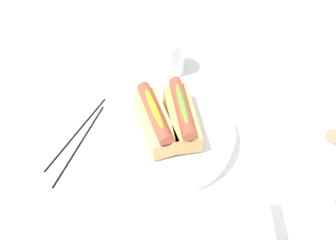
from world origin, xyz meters
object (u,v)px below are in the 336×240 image
(chopstick_near, at_px, (80,143))
(chopstick_far, at_px, (77,132))
(hotdog_back, at_px, (181,114))
(paper_towel_roll, at_px, (322,161))
(napkin_box, at_px, (244,228))
(water_glass, at_px, (170,57))
(hotdog_front, at_px, (154,120))
(serving_bowl, at_px, (168,132))

(chopstick_near, height_order, chopstick_far, same)
(hotdog_back, distance_m, chopstick_near, 0.22)
(paper_towel_roll, xyz_separation_m, napkin_box, (0.13, -0.15, 0.01))
(chopstick_far, bearing_deg, chopstick_near, 45.65)
(water_glass, bearing_deg, chopstick_far, -42.93)
(napkin_box, bearing_deg, hotdog_front, -147.61)
(napkin_box, bearing_deg, water_glass, -166.12)
(paper_towel_roll, bearing_deg, water_glass, -138.68)
(serving_bowl, distance_m, napkin_box, 0.26)
(serving_bowl, height_order, water_glass, water_glass)
(napkin_box, height_order, chopstick_near, napkin_box)
(serving_bowl, xyz_separation_m, hotdog_front, (0.01, -0.03, 0.05))
(chopstick_near, bearing_deg, napkin_box, 72.14)
(chopstick_far, bearing_deg, paper_towel_roll, 101.18)
(napkin_box, height_order, chopstick_far, napkin_box)
(paper_towel_roll, distance_m, chopstick_near, 0.46)
(chopstick_far, bearing_deg, napkin_box, 76.54)
(serving_bowl, distance_m, chopstick_near, 0.18)
(hotdog_back, relative_size, chopstick_far, 0.71)
(hotdog_front, height_order, napkin_box, napkin_box)
(hotdog_front, relative_size, paper_towel_roll, 1.18)
(hotdog_front, distance_m, paper_towel_roll, 0.31)
(napkin_box, bearing_deg, serving_bowl, -153.49)
(paper_towel_roll, xyz_separation_m, chopstick_near, (-0.07, -0.45, -0.06))
(serving_bowl, distance_m, paper_towel_roll, 0.29)
(chopstick_near, bearing_deg, chopstick_far, -141.35)
(napkin_box, relative_size, chopstick_far, 0.68)
(serving_bowl, distance_m, chopstick_far, 0.19)
(hotdog_front, distance_m, water_glass, 0.23)
(water_glass, relative_size, napkin_box, 0.60)
(serving_bowl, height_order, chopstick_near, serving_bowl)
(chopstick_near, bearing_deg, hotdog_back, 114.66)
(serving_bowl, xyz_separation_m, napkin_box, (0.23, 0.12, 0.05))
(hotdog_front, xyz_separation_m, hotdog_back, (-0.02, 0.05, 0.00))
(paper_towel_roll, bearing_deg, napkin_box, -48.89)
(napkin_box, bearing_deg, chopstick_far, -128.60)
(hotdog_back, bearing_deg, paper_towel_roll, 67.38)
(hotdog_back, height_order, chopstick_far, hotdog_back)
(serving_bowl, relative_size, chopstick_near, 1.25)
(serving_bowl, xyz_separation_m, chopstick_far, (-0.01, -0.19, -0.02))
(serving_bowl, height_order, hotdog_front, hotdog_front)
(hotdog_back, relative_size, napkin_box, 1.05)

